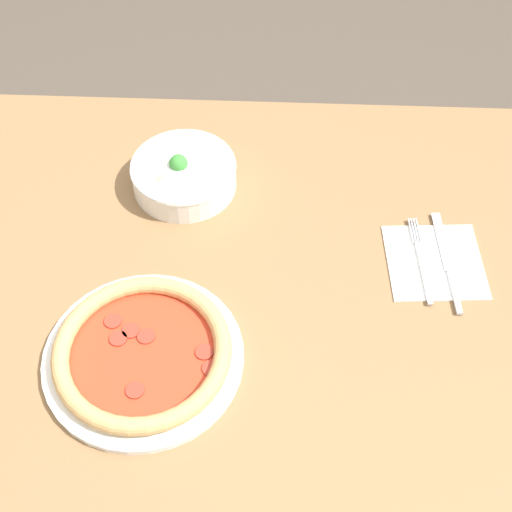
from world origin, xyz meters
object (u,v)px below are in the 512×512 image
fork (421,261)px  bowl (184,173)px  pizza (143,354)px  knife (448,265)px

fork → bowl: bearing=64.6°
pizza → bowl: size_ratio=1.60×
bowl → fork: (0.39, -0.15, -0.02)m
bowl → knife: size_ratio=0.89×
pizza → fork: 0.46m
bowl → knife: bowl is taller
fork → pizza: bearing=111.0°
bowl → fork: bearing=-21.3°
bowl → fork: size_ratio=1.05×
pizza → fork: bearing=25.1°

